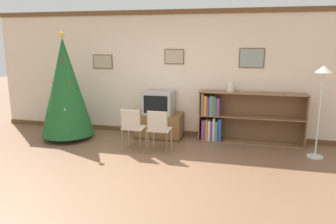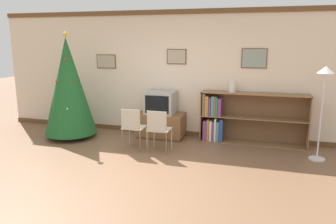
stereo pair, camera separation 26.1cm
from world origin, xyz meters
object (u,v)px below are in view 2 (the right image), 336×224
christmas_tree (69,86)px  standing_lamp (324,89)px  folding_chair_right (158,128)px  bookshelf (234,119)px  television (161,102)px  vase (232,87)px  folding_chair_left (133,126)px  tv_console (161,125)px

christmas_tree → standing_lamp: christmas_tree is taller
folding_chair_right → bookshelf: 1.68m
folding_chair_right → standing_lamp: standing_lamp is taller
television → vase: bearing=4.7°
vase → standing_lamp: bearing=-21.7°
bookshelf → standing_lamp: bearing=-22.2°
vase → standing_lamp: size_ratio=0.13×
bookshelf → vase: (-0.07, 0.01, 0.66)m
bookshelf → television: bearing=-175.8°
christmas_tree → folding_chair_right: (2.14, -0.43, -0.64)m
television → standing_lamp: 3.15m
christmas_tree → television: 1.98m
standing_lamp → christmas_tree: bearing=-179.8°
folding_chair_left → standing_lamp: (3.33, 0.45, 0.80)m
television → standing_lamp: bearing=-9.4°
tv_console → folding_chair_left: folding_chair_left is taller
television → standing_lamp: standing_lamp is taller
bookshelf → vase: bearing=172.4°
folding_chair_left → bookshelf: 2.10m
television → bookshelf: 1.58m
folding_chair_right → television: bearing=105.1°
christmas_tree → television: size_ratio=3.62×
christmas_tree → tv_console: (1.88, 0.53, -0.84)m
christmas_tree → bookshelf: size_ratio=1.06×
television → vase: 1.53m
tv_console → folding_chair_right: folding_chair_right is taller
vase → bookshelf: bearing=-7.6°
tv_console → standing_lamp: standing_lamp is taller
christmas_tree → vase: christmas_tree is taller
television → folding_chair_left: 1.04m
bookshelf → tv_console: bearing=-175.9°
christmas_tree → television: (1.88, 0.53, -0.34)m
tv_console → folding_chair_left: bearing=-105.0°
bookshelf → vase: size_ratio=9.77×
christmas_tree → tv_console: 2.13m
television → folding_chair_right: 1.04m
bookshelf → christmas_tree: bearing=-169.4°
folding_chair_right → standing_lamp: (2.82, 0.45, 0.80)m
television → christmas_tree: bearing=-164.4°
television → vase: size_ratio=2.86×
bookshelf → folding_chair_left: bearing=-149.3°
television → vase: (1.48, 0.12, 0.38)m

